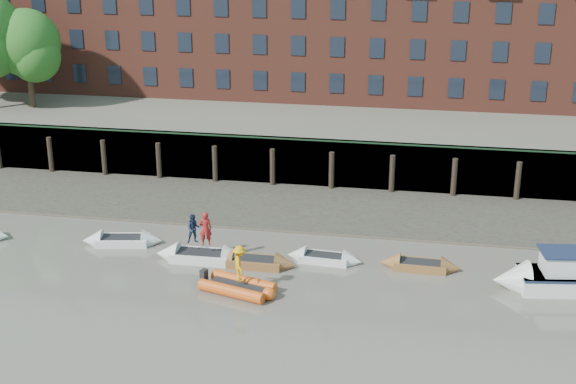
% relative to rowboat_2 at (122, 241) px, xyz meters
% --- Properties ---
extents(ground, '(220.00, 220.00, 0.00)m').
position_rel_rowboat_2_xyz_m(ground, '(8.36, -10.55, -0.23)').
color(ground, '#645E55').
rests_on(ground, ground).
extents(foreshore, '(110.00, 8.00, 0.50)m').
position_rel_rowboat_2_xyz_m(foreshore, '(8.36, 7.45, -0.23)').
color(foreshore, '#3D382F').
rests_on(foreshore, ground).
extents(mud_band, '(110.00, 1.60, 0.10)m').
position_rel_rowboat_2_xyz_m(mud_band, '(8.36, 4.05, -0.23)').
color(mud_band, '#4C4336').
rests_on(mud_band, ground).
extents(river_wall, '(110.00, 1.23, 3.30)m').
position_rel_rowboat_2_xyz_m(river_wall, '(8.36, 11.83, 1.36)').
color(river_wall, '#2D2A26').
rests_on(river_wall, ground).
extents(bank_terrace, '(110.00, 28.00, 3.20)m').
position_rel_rowboat_2_xyz_m(bank_terrace, '(8.36, 25.45, 1.37)').
color(bank_terrace, '#5E594D').
rests_on(bank_terrace, ground).
extents(rowboat_2, '(4.65, 2.10, 1.30)m').
position_rel_rowboat_2_xyz_m(rowboat_2, '(0.00, 0.00, 0.00)').
color(rowboat_2, silver).
rests_on(rowboat_2, ground).
extents(rowboat_3, '(5.00, 1.52, 1.45)m').
position_rel_rowboat_2_xyz_m(rowboat_3, '(4.94, -1.31, 0.02)').
color(rowboat_3, silver).
rests_on(rowboat_3, ground).
extents(rowboat_4, '(4.48, 1.34, 1.30)m').
position_rel_rowboat_2_xyz_m(rowboat_4, '(7.94, -1.47, -0.00)').
color(rowboat_4, brown).
rests_on(rowboat_4, ground).
extents(rowboat_5, '(4.12, 1.45, 1.18)m').
position_rel_rowboat_2_xyz_m(rowboat_5, '(11.46, -0.28, -0.02)').
color(rowboat_5, silver).
rests_on(rowboat_5, ground).
extents(rowboat_6, '(4.25, 1.36, 1.22)m').
position_rel_rowboat_2_xyz_m(rowboat_6, '(16.53, -0.30, -0.01)').
color(rowboat_6, brown).
rests_on(rowboat_6, ground).
extents(rib_tender, '(3.96, 2.75, 0.67)m').
position_rel_rowboat_2_xyz_m(rib_tender, '(7.89, -4.56, 0.06)').
color(rib_tender, '#D55015').
rests_on(rib_tender, ground).
extents(motor_launch, '(6.66, 2.98, 2.65)m').
position_rel_rowboat_2_xyz_m(motor_launch, '(22.88, -1.53, 0.45)').
color(motor_launch, silver).
rests_on(motor_launch, ground).
extents(person_rower_a, '(0.79, 0.65, 1.86)m').
position_rel_rowboat_2_xyz_m(person_rower_a, '(5.27, -1.39, 1.67)').
color(person_rower_a, maroon).
rests_on(person_rower_a, rowboat_3).
extents(person_rower_b, '(0.96, 0.86, 1.61)m').
position_rel_rowboat_2_xyz_m(person_rower_b, '(4.57, -1.21, 1.55)').
color(person_rower_b, '#19233F').
rests_on(person_rower_b, rowboat_3).
extents(person_rib_crew, '(1.03, 1.33, 1.82)m').
position_rel_rowboat_2_xyz_m(person_rib_crew, '(7.86, -4.50, 1.30)').
color(person_rib_crew, orange).
rests_on(person_rib_crew, rib_tender).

